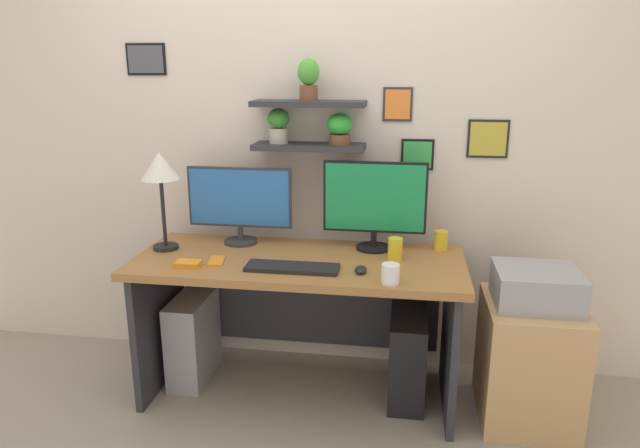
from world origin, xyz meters
The scene contains 17 objects.
ground_plane centered at (0.00, 0.00, 0.00)m, with size 8.00×8.00×0.00m, color gray.
back_wall_assembly centered at (0.00, 0.44, 1.35)m, with size 4.40×0.24×2.70m.
desk centered at (0.00, 0.06, 0.54)m, with size 1.64×0.68×0.75m.
monitor_left centered at (-0.36, 0.22, 0.98)m, with size 0.56×0.18×0.41m.
monitor_right centered at (0.36, 0.22, 1.00)m, with size 0.53×0.18×0.46m.
keyboard centered at (0.00, -0.16, 0.76)m, with size 0.44×0.14×0.02m, color black.
computer_mouse centered at (0.32, -0.15, 0.77)m, with size 0.06×0.09×0.03m, color black.
desk_lamp centered at (-0.72, 0.05, 1.16)m, with size 0.20×0.20×0.51m.
cell_phone centered at (-0.39, -0.11, 0.76)m, with size 0.07×0.14×0.01m, color orange.
coffee_mug centered at (0.46, -0.27, 0.80)m, with size 0.08×0.08×0.09m, color white.
pen_cup centered at (0.71, 0.25, 0.80)m, with size 0.07×0.07×0.10m, color yellow.
scissors_tray centered at (-0.50, -0.19, 0.76)m, with size 0.12×0.08×0.02m, color orange.
water_cup centered at (0.47, 0.06, 0.81)m, with size 0.07×0.07×0.11m, color yellow.
drawer_cabinet centered at (1.13, -0.04, 0.30)m, with size 0.44×0.50×0.60m, color tan.
printer centered at (1.13, -0.04, 0.68)m, with size 0.38×0.34×0.17m, color #9E9EA3.
computer_tower_left centered at (-0.61, 0.07, 0.24)m, with size 0.18×0.40×0.47m, color #99999E.
computer_tower_right centered at (0.56, 0.04, 0.23)m, with size 0.18×0.40×0.46m, color black.
Camera 1 is at (0.51, -2.63, 1.67)m, focal length 31.89 mm.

